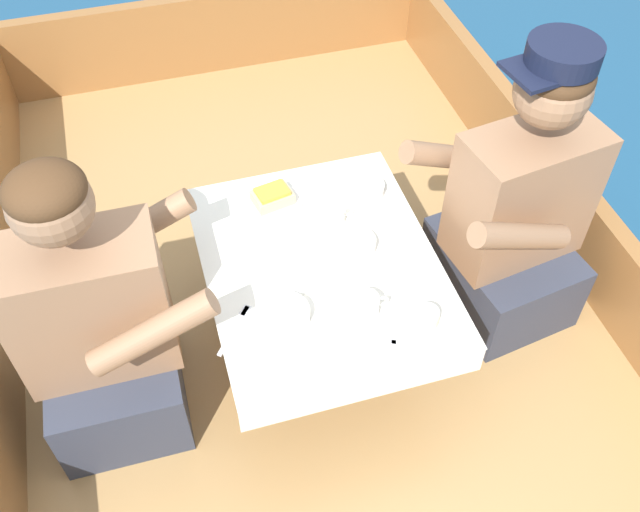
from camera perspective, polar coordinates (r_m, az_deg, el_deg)
name	(u,v)px	position (r m, az deg, el deg)	size (l,w,h in m)	color
ground_plane	(320,388)	(2.58, 0.03, -10.50)	(60.00, 60.00, 0.00)	navy
boat_deck	(320,367)	(2.46, 0.03, -8.86)	(1.98, 3.40, 0.27)	#A87F4C
gunwale_starboard	(594,250)	(2.57, 21.09, 0.48)	(0.06, 3.40, 0.32)	#936033
bow_coaming	(217,32)	(3.45, -8.23, 17.33)	(1.86, 0.06, 0.37)	#936033
cockpit_table	(320,270)	(2.06, 0.00, -1.14)	(0.65, 0.82, 0.41)	#B2B2B7
person_port	(101,329)	(2.02, -17.12, -5.60)	(0.53, 0.44, 0.93)	#333847
person_starboard	(515,215)	(2.25, 15.37, 3.16)	(0.56, 0.51, 0.99)	#333847
plate_sandwich	(273,203)	(2.19, -3.80, 4.27)	(0.18, 0.18, 0.01)	white
plate_bread	(288,271)	(2.00, -2.60, -1.23)	(0.19, 0.19, 0.01)	white
sandwich	(272,196)	(2.17, -3.83, 4.79)	(0.13, 0.11, 0.05)	#E0BC7F
bowl_port_near	(355,244)	(2.05, 2.82, 0.98)	(0.12, 0.12, 0.04)	white
bowl_starboard_near	(362,188)	(2.21, 3.40, 5.45)	(0.14, 0.14, 0.04)	white
bowl_center_far	(285,314)	(1.88, -2.79, -4.66)	(0.13, 0.13, 0.04)	white
coffee_cup_port	(366,305)	(1.89, 3.69, -3.96)	(0.10, 0.07, 0.06)	white
coffee_cup_starboard	(334,214)	(2.12, 1.09, 3.36)	(0.10, 0.07, 0.05)	white
tin_can	(426,318)	(1.89, 8.50, -4.92)	(0.07, 0.07, 0.05)	silver
utensil_spoon_center	(362,166)	(2.32, 3.35, 7.20)	(0.17, 0.03, 0.01)	silver
utensil_fork_starboard	(237,325)	(1.90, -6.68, -5.53)	(0.12, 0.15, 0.00)	silver
utensil_knife_starboard	(420,346)	(1.86, 7.99, -7.15)	(0.16, 0.09, 0.00)	silver
utensil_knife_port	(394,338)	(1.87, 5.94, -6.51)	(0.08, 0.16, 0.00)	silver
utensil_spoon_starboard	(302,234)	(2.10, -1.41, 1.77)	(0.12, 0.14, 0.01)	silver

